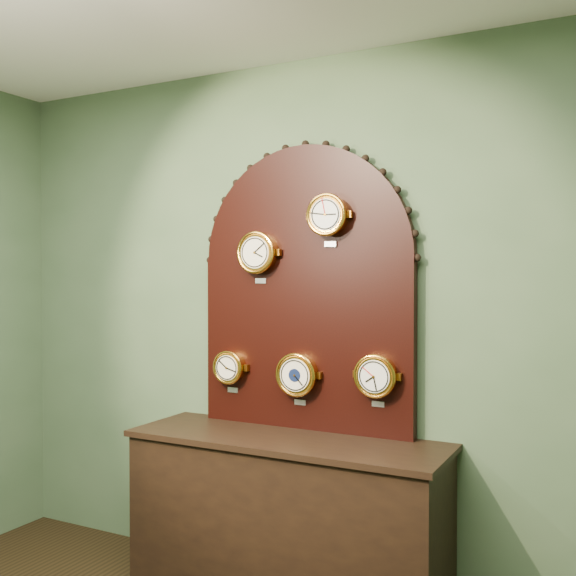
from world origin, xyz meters
The scene contains 8 objects.
wall_back centered at (0.00, 2.50, 1.40)m, with size 4.00×4.00×0.00m, color #4A6444.
shop_counter centered at (0.00, 2.23, 0.40)m, with size 1.60×0.50×0.80m, color black.
display_board centered at (0.00, 2.45, 1.63)m, with size 1.26×0.06×1.53m.
roman_clock centered at (-0.25, 2.38, 1.76)m, with size 0.23×0.08×0.28m.
arabic_clock centered at (0.16, 2.38, 1.95)m, with size 0.22×0.08×0.27m.
hygrometer centered at (-0.43, 2.38, 1.14)m, with size 0.19×0.08×0.24m.
barometer centered at (-0.01, 2.38, 1.12)m, with size 0.23×0.08×0.28m.
tide_clock centered at (0.42, 2.38, 1.15)m, with size 0.22×0.08×0.27m.
Camera 1 is at (1.55, -0.75, 1.65)m, focal length 41.89 mm.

